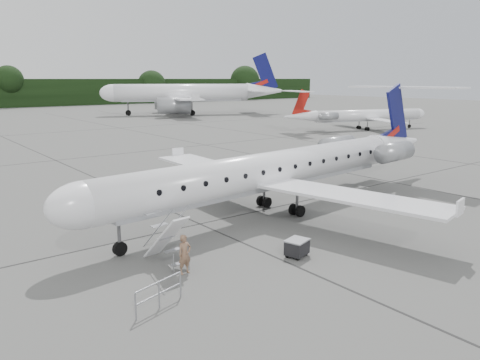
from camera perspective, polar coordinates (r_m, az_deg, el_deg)
ground at (r=27.92m, az=12.73°, el=-4.90°), size 320.00×320.00×0.00m
main_regional_jet at (r=27.78m, az=3.54°, el=3.36°), size 31.49×23.95×7.61m
airstair at (r=21.01m, az=-9.03°, el=-7.08°), size 1.07×2.52×2.39m
passenger at (r=20.06m, az=-6.76°, el=-8.99°), size 0.65×0.45×1.71m
safety_railing at (r=17.51m, az=-9.83°, el=-13.64°), size 2.14×0.67×1.00m
baggage_cart at (r=22.03m, az=6.96°, el=-8.17°), size 1.21×1.08×0.88m
bg_narrowbody at (r=108.34m, az=-7.10°, el=11.54°), size 46.51×41.46×13.77m
bg_regional_right at (r=78.55m, az=15.42°, el=8.27°), size 28.72×24.32×6.42m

